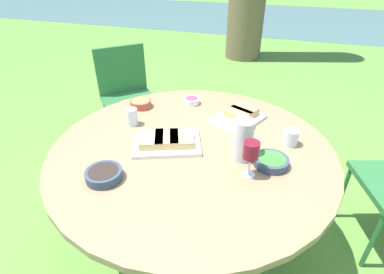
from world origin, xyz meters
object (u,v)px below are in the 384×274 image
Objects in this scene: dining_table at (192,161)px; chair_near_right at (127,91)px; water_pitcher at (243,140)px; wine_glass at (251,152)px.

chair_near_right is (-0.91, 0.95, -0.10)m from dining_table.
water_pitcher is at bearing -4.30° from dining_table.
wine_glass is at bearing -41.64° from chair_near_right.
chair_near_right reaches higher than dining_table.
dining_table is 1.65× the size of chair_near_right.
dining_table is 6.99× the size of water_pitcher.
dining_table is at bearing -46.13° from chair_near_right.
water_pitcher is 0.13m from wine_glass.
dining_table is 0.41m from wine_glass.
dining_table is 8.27× the size of wine_glass.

